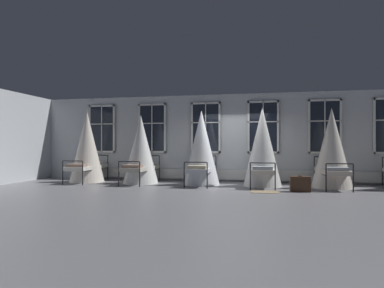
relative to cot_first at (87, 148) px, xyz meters
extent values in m
plane|color=slate|center=(5.28, -0.23, -1.24)|extent=(28.46, 28.46, 0.00)
cube|color=silver|center=(5.28, 1.21, 0.37)|extent=(15.23, 0.10, 3.23)
cube|color=black|center=(0.03, 1.10, 0.75)|extent=(1.11, 0.02, 1.90)
cube|color=silver|center=(0.03, 1.10, -0.17)|extent=(1.11, 0.06, 0.07)
cube|color=silver|center=(0.03, 1.10, 1.67)|extent=(1.11, 0.06, 0.07)
cube|color=silver|center=(-0.49, 1.10, 0.75)|extent=(0.07, 0.06, 1.90)
cube|color=silver|center=(0.55, 1.10, 0.75)|extent=(0.07, 0.06, 1.90)
cube|color=silver|center=(0.03, 1.10, 0.75)|extent=(0.04, 0.06, 1.90)
cube|color=silver|center=(0.03, 1.10, 0.94)|extent=(1.11, 0.06, 0.04)
cube|color=black|center=(2.13, 1.10, 0.75)|extent=(1.11, 0.02, 1.90)
cube|color=silver|center=(2.13, 1.10, -0.17)|extent=(1.11, 0.06, 0.07)
cube|color=silver|center=(2.13, 1.10, 1.67)|extent=(1.11, 0.06, 0.07)
cube|color=silver|center=(1.61, 1.10, 0.75)|extent=(0.07, 0.06, 1.90)
cube|color=silver|center=(2.65, 1.10, 0.75)|extent=(0.07, 0.06, 1.90)
cube|color=silver|center=(2.13, 1.10, 0.75)|extent=(0.04, 0.06, 1.90)
cube|color=silver|center=(2.13, 1.10, 0.94)|extent=(1.11, 0.06, 0.04)
cube|color=black|center=(4.23, 1.10, 0.75)|extent=(1.11, 0.02, 1.90)
cube|color=silver|center=(4.23, 1.10, -0.17)|extent=(1.11, 0.06, 0.07)
cube|color=silver|center=(4.23, 1.10, 1.67)|extent=(1.11, 0.06, 0.07)
cube|color=silver|center=(3.71, 1.10, 0.75)|extent=(0.07, 0.06, 1.90)
cube|color=silver|center=(4.75, 1.10, 0.75)|extent=(0.07, 0.06, 1.90)
cube|color=silver|center=(4.23, 1.10, 0.75)|extent=(0.04, 0.06, 1.90)
cube|color=silver|center=(4.23, 1.10, 0.94)|extent=(1.11, 0.06, 0.04)
cube|color=black|center=(6.33, 1.10, 0.75)|extent=(1.11, 0.02, 1.90)
cube|color=silver|center=(6.33, 1.10, -0.17)|extent=(1.11, 0.06, 0.07)
cube|color=silver|center=(6.33, 1.10, 1.67)|extent=(1.11, 0.06, 0.07)
cube|color=silver|center=(5.81, 1.10, 0.75)|extent=(0.07, 0.06, 1.90)
cube|color=silver|center=(6.85, 1.10, 0.75)|extent=(0.07, 0.06, 1.90)
cube|color=silver|center=(6.33, 1.10, 0.75)|extent=(0.04, 0.06, 1.90)
cube|color=silver|center=(6.33, 1.10, 0.94)|extent=(1.11, 0.06, 0.04)
cube|color=black|center=(8.43, 1.10, 0.75)|extent=(1.11, 0.02, 1.90)
cube|color=silver|center=(8.43, 1.10, -0.17)|extent=(1.11, 0.06, 0.07)
cube|color=silver|center=(8.43, 1.10, 1.67)|extent=(1.11, 0.06, 0.07)
cube|color=silver|center=(7.91, 1.10, 0.75)|extent=(0.07, 0.06, 1.90)
cube|color=silver|center=(8.95, 1.10, 0.75)|extent=(0.07, 0.06, 1.90)
cube|color=silver|center=(8.43, 1.10, 0.75)|extent=(0.04, 0.06, 1.90)
cube|color=silver|center=(8.43, 1.10, 0.94)|extent=(1.11, 0.06, 0.04)
cube|color=silver|center=(10.01, 1.10, 0.75)|extent=(0.07, 0.06, 1.90)
cube|color=silver|center=(5.28, 1.08, -0.99)|extent=(11.10, 0.10, 0.36)
cylinder|color=black|center=(-0.39, 0.97, -0.77)|extent=(0.04, 0.04, 0.94)
cylinder|color=black|center=(0.34, 0.98, -0.77)|extent=(0.04, 0.04, 0.94)
cylinder|color=black|center=(-0.34, -0.99, -0.84)|extent=(0.04, 0.04, 0.81)
cylinder|color=black|center=(0.39, -0.97, -0.84)|extent=(0.04, 0.04, 0.81)
cylinder|color=black|center=(-0.36, -0.01, -0.79)|extent=(0.08, 1.95, 0.03)
cylinder|color=black|center=(0.36, 0.01, -0.79)|extent=(0.08, 1.95, 0.03)
cylinder|color=black|center=(-0.02, 0.98, -0.30)|extent=(0.73, 0.05, 0.03)
cylinder|color=black|center=(0.02, -0.98, -0.43)|extent=(0.73, 0.05, 0.03)
cube|color=silver|center=(0.00, 0.00, -0.72)|extent=(0.79, 1.99, 0.13)
ellipsoid|color=beige|center=(-0.02, 0.74, -0.58)|extent=(0.57, 0.41, 0.14)
cube|color=gray|center=(0.02, -0.72, -0.60)|extent=(0.61, 0.37, 0.10)
cone|color=silver|center=(0.00, 0.00, 0.04)|extent=(1.25, 1.25, 2.57)
cylinder|color=black|center=(1.75, 0.94, -0.77)|extent=(0.04, 0.04, 0.94)
cylinder|color=black|center=(2.48, 0.92, -0.77)|extent=(0.04, 0.04, 0.94)
cylinder|color=black|center=(1.70, -1.01, -0.84)|extent=(0.04, 0.04, 0.81)
cylinder|color=black|center=(2.42, -1.03, -0.84)|extent=(0.04, 0.04, 0.81)
cylinder|color=black|center=(1.72, -0.04, -0.79)|extent=(0.09, 1.95, 0.03)
cylinder|color=black|center=(2.45, -0.06, -0.79)|extent=(0.09, 1.95, 0.03)
cylinder|color=black|center=(2.12, 0.93, -0.30)|extent=(0.73, 0.05, 0.03)
cylinder|color=black|center=(2.06, -1.02, -0.43)|extent=(0.73, 0.05, 0.03)
cube|color=#B7B2A3|center=(2.09, -0.05, -0.72)|extent=(0.80, 2.00, 0.13)
ellipsoid|color=silver|center=(2.11, 0.69, -0.58)|extent=(0.58, 0.42, 0.14)
cube|color=gray|center=(2.07, -0.76, -0.60)|extent=(0.61, 0.38, 0.10)
cone|color=white|center=(2.09, -0.05, -0.04)|extent=(1.25, 1.25, 2.41)
cylinder|color=black|center=(3.91, 0.97, -0.77)|extent=(0.04, 0.04, 0.94)
cylinder|color=black|center=(4.63, 0.96, -0.77)|extent=(0.04, 0.04, 0.94)
cylinder|color=black|center=(3.88, -0.99, -0.84)|extent=(0.04, 0.04, 0.81)
cylinder|color=black|center=(4.60, -1.00, -0.84)|extent=(0.04, 0.04, 0.81)
cylinder|color=black|center=(3.89, -0.01, -0.79)|extent=(0.06, 1.95, 0.03)
cylinder|color=black|center=(4.62, -0.02, -0.79)|extent=(0.06, 1.95, 0.03)
cylinder|color=black|center=(4.27, 0.96, -0.30)|extent=(0.73, 0.04, 0.03)
cylinder|color=black|center=(4.24, -0.99, -0.43)|extent=(0.73, 0.04, 0.03)
cube|color=silver|center=(4.25, -0.01, -0.72)|extent=(0.78, 1.99, 0.13)
ellipsoid|color=silver|center=(4.27, 0.72, -0.58)|extent=(0.57, 0.41, 0.14)
cube|color=tan|center=(4.24, -0.73, -0.60)|extent=(0.61, 0.37, 0.10)
cone|color=white|center=(4.25, -0.01, 0.02)|extent=(1.25, 1.25, 2.52)
cylinder|color=black|center=(5.92, 0.99, -0.77)|extent=(0.04, 0.04, 0.94)
cylinder|color=black|center=(6.65, 0.99, -0.77)|extent=(0.04, 0.04, 0.94)
cylinder|color=black|center=(5.91, -0.96, -0.84)|extent=(0.04, 0.04, 0.81)
cylinder|color=black|center=(6.63, -0.97, -0.84)|extent=(0.04, 0.04, 0.81)
cylinder|color=black|center=(5.92, 0.02, -0.79)|extent=(0.05, 1.95, 0.03)
cylinder|color=black|center=(6.64, 0.01, -0.79)|extent=(0.05, 1.95, 0.03)
cylinder|color=black|center=(6.29, 0.99, -0.30)|extent=(0.73, 0.04, 0.03)
cylinder|color=black|center=(6.27, -0.96, -0.43)|extent=(0.73, 0.04, 0.03)
cube|color=silver|center=(6.28, 0.01, -0.72)|extent=(0.76, 1.98, 0.13)
ellipsoid|color=beige|center=(6.29, 0.75, -0.58)|extent=(0.57, 0.40, 0.14)
cube|color=#8C939E|center=(6.27, -0.70, -0.60)|extent=(0.61, 0.37, 0.10)
cone|color=white|center=(6.28, 0.01, 0.06)|extent=(1.25, 1.25, 2.59)
cylinder|color=black|center=(8.06, 1.00, -0.77)|extent=(0.04, 0.04, 0.94)
cylinder|color=black|center=(8.79, 1.00, -0.77)|extent=(0.04, 0.04, 0.94)
cylinder|color=black|center=(8.06, -0.95, -0.84)|extent=(0.04, 0.04, 0.81)
cylinder|color=black|center=(8.78, -0.95, -0.84)|extent=(0.04, 0.04, 0.81)
cylinder|color=black|center=(8.06, 0.03, -0.79)|extent=(0.04, 1.95, 0.03)
cylinder|color=black|center=(8.78, 0.02, -0.79)|extent=(0.04, 1.95, 0.03)
cylinder|color=black|center=(8.42, 1.00, -0.30)|extent=(0.73, 0.03, 0.03)
cylinder|color=black|center=(8.42, -0.95, -0.43)|extent=(0.73, 0.03, 0.03)
cube|color=beige|center=(8.42, 0.02, -0.72)|extent=(0.75, 1.98, 0.13)
ellipsoid|color=#B7B2A3|center=(8.42, 0.76, -0.58)|extent=(0.56, 0.40, 0.14)
cube|color=#8C939E|center=(8.42, -0.69, -0.60)|extent=(0.61, 0.36, 0.10)
cone|color=silver|center=(8.42, 0.02, 0.02)|extent=(1.25, 1.25, 2.51)
cylinder|color=black|center=(10.21, 0.96, -0.77)|extent=(0.04, 0.04, 0.94)
cube|color=#8E7A5B|center=(6.33, -1.38, -1.24)|extent=(0.81, 0.58, 0.01)
cube|color=#472D1E|center=(7.31, -1.14, -1.02)|extent=(0.57, 0.23, 0.44)
cube|color=tan|center=(7.31, -1.04, -1.02)|extent=(0.50, 0.04, 0.03)
torus|color=#472D1E|center=(7.31, -1.14, -0.79)|extent=(0.15, 0.15, 0.02)
camera|label=1|loc=(6.08, -10.78, 0.10)|focal=30.09mm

